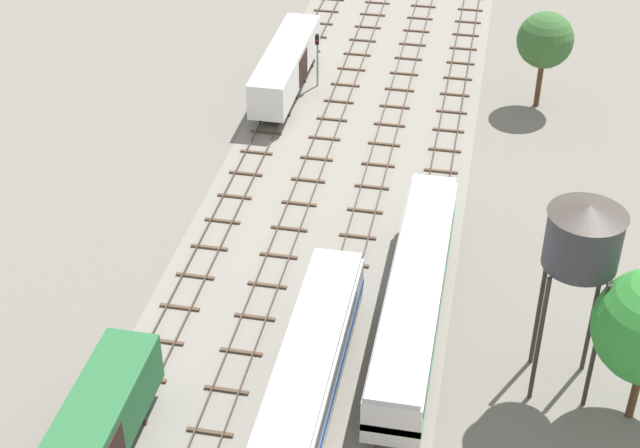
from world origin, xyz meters
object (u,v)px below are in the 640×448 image
diesel_railcar_centre_mid (415,293)px  water_tower (584,239)px  signal_post_nearest (317,52)px  diesel_railcar_centre_left_near (301,396)px  freight_boxcar_far_left_midfar (286,65)px

diesel_railcar_centre_mid → water_tower: (7.96, -2.78, 6.79)m
water_tower → signal_post_nearest: 37.41m
signal_post_nearest → diesel_railcar_centre_left_near: bearing=-79.8°
diesel_railcar_centre_left_near → diesel_railcar_centre_mid: same height
freight_boxcar_far_left_midfar → signal_post_nearest: (2.24, 1.62, 0.54)m
diesel_railcar_centre_left_near → signal_post_nearest: signal_post_nearest is taller
diesel_railcar_centre_left_near → water_tower: water_tower is taller
water_tower → diesel_railcar_centre_left_near: bearing=-153.7°
diesel_railcar_centre_mid → signal_post_nearest: (-11.25, 28.68, 0.40)m
diesel_railcar_centre_left_near → diesel_railcar_centre_mid: size_ratio=1.00×
diesel_railcar_centre_left_near → water_tower: size_ratio=1.82×
diesel_railcar_centre_left_near → signal_post_nearest: size_ratio=4.40×
water_tower → signal_post_nearest: bearing=121.4°
diesel_railcar_centre_mid → signal_post_nearest: bearing=111.4°
diesel_railcar_centre_left_near → water_tower: 15.46m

